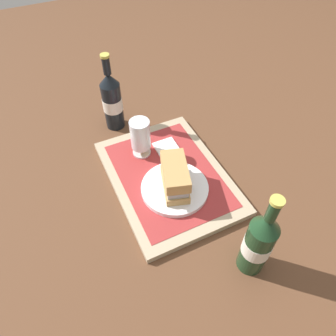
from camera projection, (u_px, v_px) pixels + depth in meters
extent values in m
plane|color=brown|center=(168.00, 179.00, 0.94)|extent=(3.00, 3.00, 0.00)
cube|color=tan|center=(168.00, 177.00, 0.93)|extent=(0.44, 0.32, 0.02)
cube|color=#9E2D2D|center=(168.00, 175.00, 0.92)|extent=(0.38, 0.27, 0.00)
cylinder|color=white|center=(175.00, 188.00, 0.88)|extent=(0.19, 0.19, 0.01)
cube|color=tan|center=(175.00, 184.00, 0.86)|extent=(0.14, 0.10, 0.02)
cube|color=#9EA3A8|center=(175.00, 179.00, 0.85)|extent=(0.13, 0.09, 0.02)
cube|color=silver|center=(175.00, 176.00, 0.84)|extent=(0.12, 0.08, 0.01)
sphere|color=#47932D|center=(172.00, 160.00, 0.86)|extent=(0.04, 0.04, 0.04)
cube|color=tan|center=(175.00, 171.00, 0.82)|extent=(0.14, 0.10, 0.04)
cylinder|color=silver|center=(142.00, 152.00, 0.98)|extent=(0.06, 0.06, 0.01)
cylinder|color=silver|center=(142.00, 149.00, 0.96)|extent=(0.01, 0.01, 0.02)
cylinder|color=silver|center=(140.00, 134.00, 0.92)|extent=(0.06, 0.06, 0.09)
cylinder|color=gold|center=(141.00, 138.00, 0.93)|extent=(0.06, 0.06, 0.06)
cylinder|color=white|center=(140.00, 129.00, 0.91)|extent=(0.05, 0.05, 0.01)
cube|color=white|center=(168.00, 149.00, 0.98)|extent=(0.09, 0.07, 0.01)
cylinder|color=black|center=(113.00, 106.00, 1.04)|extent=(0.06, 0.06, 0.17)
cylinder|color=silver|center=(113.00, 104.00, 1.03)|extent=(0.07, 0.07, 0.05)
cone|color=black|center=(109.00, 79.00, 0.96)|extent=(0.06, 0.06, 0.04)
cylinder|color=black|center=(106.00, 66.00, 0.92)|extent=(0.02, 0.02, 0.05)
cylinder|color=#BFB74C|center=(105.00, 56.00, 0.90)|extent=(0.03, 0.03, 0.01)
cylinder|color=#19381E|center=(256.00, 247.00, 0.70)|extent=(0.06, 0.06, 0.17)
cylinder|color=silver|center=(257.00, 246.00, 0.69)|extent=(0.07, 0.07, 0.05)
cone|color=#19381E|center=(267.00, 224.00, 0.62)|extent=(0.06, 0.06, 0.04)
cylinder|color=#19381E|center=(273.00, 211.00, 0.59)|extent=(0.02, 0.02, 0.05)
cylinder|color=#BFB74C|center=(277.00, 201.00, 0.56)|extent=(0.03, 0.03, 0.01)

